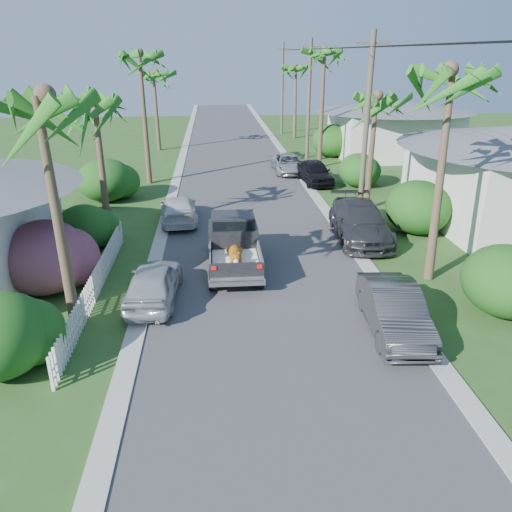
{
  "coord_description": "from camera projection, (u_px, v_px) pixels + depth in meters",
  "views": [
    {
      "loc": [
        -1.74,
        -10.89,
        7.99
      ],
      "look_at": [
        -0.37,
        5.22,
        1.4
      ],
      "focal_mm": 35.0,
      "sensor_mm": 36.0,
      "label": 1
    }
  ],
  "objects": [
    {
      "name": "road",
      "position": [
        238.0,
        171.0,
        36.26
      ],
      "size": [
        8.0,
        100.0,
        0.02
      ],
      "primitive_type": "cube",
      "color": "#38383A",
      "rests_on": "ground"
    },
    {
      "name": "utility_pole_c",
      "position": [
        309.0,
        101.0,
        37.73
      ],
      "size": [
        1.6,
        0.26,
        9.0
      ],
      "color": "brown",
      "rests_on": "ground"
    },
    {
      "name": "picket_fence",
      "position": [
        97.0,
        282.0,
        17.61
      ],
      "size": [
        0.1,
        11.0,
        1.0
      ],
      "primitive_type": "cube",
      "color": "white",
      "rests_on": "ground"
    },
    {
      "name": "palm_r_d",
      "position": [
        296.0,
        67.0,
        48.07
      ],
      "size": [
        4.4,
        4.4,
        8.0
      ],
      "color": "brown",
      "rests_on": "ground"
    },
    {
      "name": "palm_l_b",
      "position": [
        94.0,
        99.0,
        21.41
      ],
      "size": [
        4.4,
        4.4,
        7.4
      ],
      "color": "brown",
      "rests_on": "ground"
    },
    {
      "name": "shrub_r_c",
      "position": [
        359.0,
        170.0,
        31.84
      ],
      "size": [
        2.6,
        2.86,
        2.1
      ],
      "primitive_type": "ellipsoid",
      "color": "#154C17",
      "rests_on": "ground"
    },
    {
      "name": "shrub_r_d",
      "position": [
        332.0,
        141.0,
        41.02
      ],
      "size": [
        3.2,
        3.52,
        2.6
      ],
      "primitive_type": "ellipsoid",
      "color": "#154C17",
      "rests_on": "ground"
    },
    {
      "name": "parked_car_rd",
      "position": [
        288.0,
        164.0,
        35.69
      ],
      "size": [
        2.11,
        4.52,
        1.25
      ],
      "primitive_type": "imported",
      "rotation": [
        0.0,
        0.0,
        0.01
      ],
      "color": "#A7A8AE",
      "rests_on": "ground"
    },
    {
      "name": "utility_pole_b",
      "position": [
        366.0,
        129.0,
        23.9
      ],
      "size": [
        1.6,
        0.26,
        9.0
      ],
      "color": "brown",
      "rests_on": "ground"
    },
    {
      "name": "pickup_truck",
      "position": [
        233.0,
        242.0,
        19.89
      ],
      "size": [
        1.98,
        5.12,
        2.06
      ],
      "color": "black",
      "rests_on": "ground"
    },
    {
      "name": "curb_right",
      "position": [
        296.0,
        170.0,
        36.59
      ],
      "size": [
        0.6,
        100.0,
        0.06
      ],
      "primitive_type": "cube",
      "color": "#A5A39E",
      "rests_on": "ground"
    },
    {
      "name": "shrub_r_a",
      "position": [
        507.0,
        281.0,
        16.13
      ],
      "size": [
        2.8,
        3.08,
        2.3
      ],
      "primitive_type": "ellipsoid",
      "color": "#154C17",
      "rests_on": "ground"
    },
    {
      "name": "shrub_r_b",
      "position": [
        418.0,
        207.0,
        23.49
      ],
      "size": [
        3.0,
        3.3,
        2.5
      ],
      "primitive_type": "ellipsoid",
      "color": "#154C17",
      "rests_on": "ground"
    },
    {
      "name": "palm_l_c",
      "position": [
        139.0,
        54.0,
        30.03
      ],
      "size": [
        4.4,
        4.4,
        9.2
      ],
      "color": "brown",
      "rests_on": "ground"
    },
    {
      "name": "palm_l_d",
      "position": [
        154.0,
        73.0,
        41.62
      ],
      "size": [
        4.4,
        4.4,
        7.7
      ],
      "color": "brown",
      "rests_on": "ground"
    },
    {
      "name": "shrub_l_d",
      "position": [
        105.0,
        180.0,
        28.72
      ],
      "size": [
        3.2,
        3.52,
        2.4
      ],
      "primitive_type": "ellipsoid",
      "color": "#154C17",
      "rests_on": "ground"
    },
    {
      "name": "parked_car_lf",
      "position": [
        178.0,
        209.0,
        25.24
      ],
      "size": [
        2.17,
        4.57,
        1.29
      ],
      "primitive_type": "imported",
      "rotation": [
        0.0,
        0.0,
        3.22
      ],
      "color": "silver",
      "rests_on": "ground"
    },
    {
      "name": "shrub_l_c",
      "position": [
        84.0,
        228.0,
        21.46
      ],
      "size": [
        2.4,
        2.64,
        2.0
      ],
      "primitive_type": "ellipsoid",
      "color": "#154C17",
      "rests_on": "ground"
    },
    {
      "name": "palm_r_a",
      "position": [
        455.0,
        72.0,
        16.43
      ],
      "size": [
        4.4,
        4.4,
        8.7
      ],
      "color": "brown",
      "rests_on": "ground"
    },
    {
      "name": "parked_car_rn",
      "position": [
        394.0,
        310.0,
        15.19
      ],
      "size": [
        1.85,
        4.47,
        1.44
      ],
      "primitive_type": "imported",
      "rotation": [
        0.0,
        0.0,
        -0.08
      ],
      "color": "#2C2E31",
      "rests_on": "ground"
    },
    {
      "name": "ground",
      "position": [
        287.0,
        379.0,
        13.2
      ],
      "size": [
        120.0,
        120.0,
        0.0
      ],
      "primitive_type": "plane",
      "color": "#2E4C1C",
      "rests_on": "ground"
    },
    {
      "name": "shrub_l_a",
      "position": [
        0.0,
        336.0,
        13.12
      ],
      "size": [
        2.6,
        2.86,
        2.2
      ],
      "primitive_type": "ellipsoid",
      "color": "#154C17",
      "rests_on": "ground"
    },
    {
      "name": "parked_car_ln",
      "position": [
        154.0,
        283.0,
        17.08
      ],
      "size": [
        1.87,
        4.15,
        1.38
      ],
      "primitive_type": "imported",
      "rotation": [
        0.0,
        0.0,
        3.08
      ],
      "color": "silver",
      "rests_on": "ground"
    },
    {
      "name": "shrub_l_b",
      "position": [
        45.0,
        257.0,
        17.63
      ],
      "size": [
        3.0,
        3.3,
        2.6
      ],
      "primitive_type": "ellipsoid",
      "color": "#BF1B7C",
      "rests_on": "ground"
    },
    {
      "name": "parked_car_rf",
      "position": [
        315.0,
        172.0,
        32.71
      ],
      "size": [
        2.07,
        4.46,
        1.48
      ],
      "primitive_type": "imported",
      "rotation": [
        0.0,
        0.0,
        0.07
      ],
      "color": "black",
      "rests_on": "ground"
    },
    {
      "name": "utility_pole_d",
      "position": [
        282.0,
        88.0,
        51.57
      ],
      "size": [
        1.6,
        0.26,
        9.0
      ],
      "color": "brown",
      "rests_on": "ground"
    },
    {
      "name": "palm_l_a",
      "position": [
        38.0,
        97.0,
        12.86
      ],
      "size": [
        4.4,
        4.4,
        8.2
      ],
      "color": "brown",
      "rests_on": "ground"
    },
    {
      "name": "parked_car_rm",
      "position": [
        360.0,
        222.0,
        22.86
      ],
      "size": [
        2.66,
        5.75,
        1.63
      ],
      "primitive_type": "imported",
      "rotation": [
        0.0,
        0.0,
        -0.07
      ],
      "color": "#2D2F32",
      "rests_on": "ground"
    },
    {
      "name": "curb_left",
      "position": [
        178.0,
        172.0,
        35.91
      ],
      "size": [
        0.6,
        100.0,
        0.06
      ],
      "primitive_type": "cube",
      "color": "#A5A39E",
      "rests_on": "ground"
    },
    {
      "name": "house_right_far",
      "position": [
        392.0,
        130.0,
        41.1
      ],
      "size": [
        9.0,
        8.0,
        4.6
      ],
      "color": "silver",
      "rests_on": "ground"
    },
    {
      "name": "palm_r_c",
      "position": [
        325.0,
        51.0,
        34.61
      ],
      "size": [
        4.4,
        4.4,
        9.4
      ],
      "color": "brown",
      "rests_on": "ground"
    },
    {
      "name": "palm_r_b",
      "position": [
        376.0,
        96.0,
        25.31
      ],
      "size": [
        4.4,
        4.4,
        7.2
      ],
      "color": "brown",
      "rests_on": "ground"
    }
  ]
}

